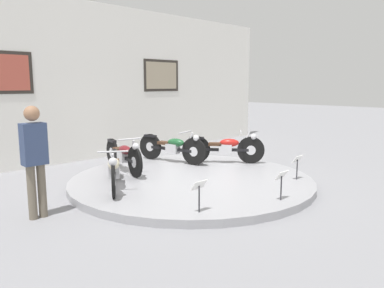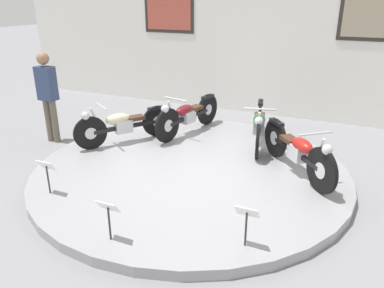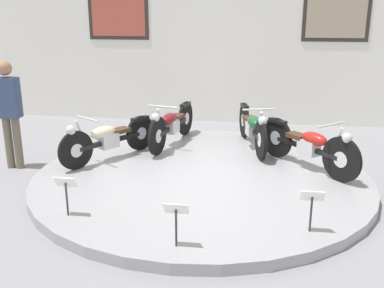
{
  "view_description": "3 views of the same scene",
  "coord_description": "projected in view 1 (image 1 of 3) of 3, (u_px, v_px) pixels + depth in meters",
  "views": [
    {
      "loc": [
        -5.39,
        -5.56,
        2.11
      ],
      "look_at": [
        -0.01,
        -0.02,
        0.86
      ],
      "focal_mm": 35.0,
      "sensor_mm": 36.0,
      "label": 1
    },
    {
      "loc": [
        2.36,
        -5.09,
        2.76
      ],
      "look_at": [
        0.05,
        -0.06,
        0.57
      ],
      "focal_mm": 35.0,
      "sensor_mm": 36.0,
      "label": 2
    },
    {
      "loc": [
        0.78,
        -6.4,
        2.58
      ],
      "look_at": [
        -0.15,
        0.02,
        0.61
      ],
      "focal_mm": 42.0,
      "sensor_mm": 36.0,
      "label": 3
    }
  ],
  "objects": [
    {
      "name": "display_platform",
      "position": [
        192.0,
        180.0,
        7.97
      ],
      "size": [
        5.1,
        5.1,
        0.14
      ],
      "primitive_type": "cylinder",
      "color": "#99999E",
      "rests_on": "ground_plane"
    },
    {
      "name": "info_placard_front_right",
      "position": [
        297.0,
        162.0,
        7.73
      ],
      "size": [
        0.26,
        0.11,
        0.51
      ],
      "color": "#333338",
      "rests_on": "display_platform"
    },
    {
      "name": "ground_plane",
      "position": [
        192.0,
        184.0,
        7.99
      ],
      "size": [
        60.0,
        60.0,
        0.0
      ],
      "primitive_type": "plane",
      "color": "gray"
    },
    {
      "name": "motorcycle_maroon",
      "position": [
        123.0,
        154.0,
        8.42
      ],
      "size": [
        0.59,
        1.98,
        0.81
      ],
      "color": "black",
      "rests_on": "display_platform"
    },
    {
      "name": "info_placard_front_centre",
      "position": [
        281.0,
        179.0,
        6.35
      ],
      "size": [
        0.26,
        0.11,
        0.51
      ],
      "color": "#333338",
      "rests_on": "display_platform"
    },
    {
      "name": "visitor_standing",
      "position": [
        34.0,
        155.0,
        5.8
      ],
      "size": [
        0.36,
        0.23,
        1.78
      ],
      "color": "#6B6051",
      "rests_on": "ground_plane"
    },
    {
      "name": "motorcycle_cream",
      "position": [
        114.0,
        168.0,
        7.11
      ],
      "size": [
        1.13,
        1.67,
        0.78
      ],
      "color": "black",
      "rests_on": "display_platform"
    },
    {
      "name": "back_wall",
      "position": [
        93.0,
        82.0,
        10.45
      ],
      "size": [
        14.0,
        0.22,
        4.31
      ],
      "color": "white",
      "rests_on": "ground_plane"
    },
    {
      "name": "motorcycle_green",
      "position": [
        173.0,
        147.0,
        9.43
      ],
      "size": [
        0.63,
        1.98,
        0.81
      ],
      "color": "black",
      "rests_on": "display_platform"
    },
    {
      "name": "motorcycle_red",
      "position": [
        225.0,
        147.0,
        9.34
      ],
      "size": [
        1.37,
        1.56,
        0.81
      ],
      "color": "black",
      "rests_on": "display_platform"
    },
    {
      "name": "info_placard_front_left",
      "position": [
        199.0,
        189.0,
        5.74
      ],
      "size": [
        0.26,
        0.11,
        0.51
      ],
      "color": "#333338",
      "rests_on": "display_platform"
    }
  ]
}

